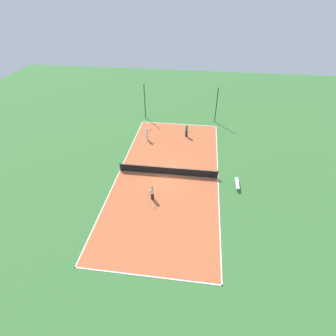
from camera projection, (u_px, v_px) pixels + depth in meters
ground_plane at (168, 174)px, 29.26m from camera, size 80.00×80.00×0.00m
court_surface at (168, 174)px, 29.25m from camera, size 11.16×24.89×0.02m
tennis_net at (168, 171)px, 28.94m from camera, size 10.96×0.10×1.02m
bench at (237, 183)px, 27.41m from camera, size 0.36×1.87×0.45m
player_far_white at (152, 192)px, 25.52m from camera, size 0.61×0.99×1.52m
player_near_white at (147, 133)px, 34.73m from camera, size 0.92×0.87×1.78m
player_far_green at (187, 130)px, 35.53m from camera, size 0.51×0.51×1.80m
tennis_ball_far_baseline at (191, 212)px, 24.51m from camera, size 0.07×0.07×0.07m
tennis_ball_right_alley at (196, 225)px, 23.30m from camera, size 0.07×0.07×0.07m
fence_post_back_left at (145, 102)px, 39.30m from camera, size 0.12×0.12×5.31m
fence_post_back_right at (216, 105)px, 38.19m from camera, size 0.12×0.12×5.31m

